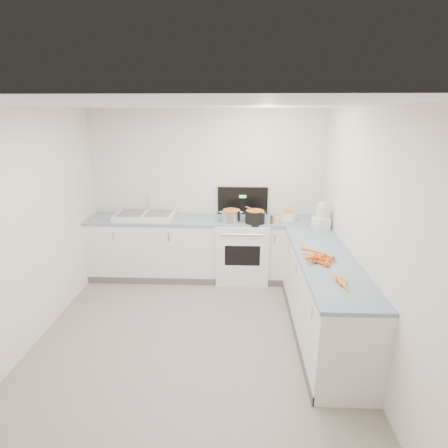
{
  "coord_description": "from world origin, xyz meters",
  "views": [
    {
      "loc": [
        0.48,
        -3.23,
        2.44
      ],
      "look_at": [
        0.3,
        1.1,
        1.05
      ],
      "focal_mm": 28.0,
      "sensor_mm": 36.0,
      "label": 1
    }
  ],
  "objects_px": {
    "mixing_bowl": "(288,216)",
    "sink": "(145,215)",
    "stove": "(242,249)",
    "spice_jar": "(278,221)",
    "food_processor": "(321,218)",
    "extract_bottle": "(272,220)",
    "black_pot": "(255,217)",
    "steel_pot": "(231,217)"
  },
  "relations": [
    {
      "from": "mixing_bowl",
      "to": "sink",
      "type": "bearing_deg",
      "value": 179.63
    },
    {
      "from": "stove",
      "to": "spice_jar",
      "type": "distance_m",
      "value": 0.73
    },
    {
      "from": "stove",
      "to": "mixing_bowl",
      "type": "height_order",
      "value": "stove"
    },
    {
      "from": "mixing_bowl",
      "to": "food_processor",
      "type": "height_order",
      "value": "food_processor"
    },
    {
      "from": "sink",
      "to": "mixing_bowl",
      "type": "relative_size",
      "value": 3.56
    },
    {
      "from": "stove",
      "to": "mixing_bowl",
      "type": "bearing_deg",
      "value": 0.17
    },
    {
      "from": "stove",
      "to": "extract_bottle",
      "type": "bearing_deg",
      "value": -27.34
    },
    {
      "from": "spice_jar",
      "to": "food_processor",
      "type": "xyz_separation_m",
      "value": [
        0.56,
        -0.2,
        0.11
      ]
    },
    {
      "from": "black_pot",
      "to": "mixing_bowl",
      "type": "xyz_separation_m",
      "value": [
        0.49,
        0.17,
        -0.02
      ]
    },
    {
      "from": "black_pot",
      "to": "spice_jar",
      "type": "distance_m",
      "value": 0.32
    },
    {
      "from": "sink",
      "to": "steel_pot",
      "type": "height_order",
      "value": "sink"
    },
    {
      "from": "stove",
      "to": "food_processor",
      "type": "xyz_separation_m",
      "value": [
        1.05,
        -0.39,
        0.62
      ]
    },
    {
      "from": "stove",
      "to": "black_pot",
      "type": "bearing_deg",
      "value": -44.01
    },
    {
      "from": "stove",
      "to": "sink",
      "type": "height_order",
      "value": "stove"
    },
    {
      "from": "sink",
      "to": "food_processor",
      "type": "height_order",
      "value": "food_processor"
    },
    {
      "from": "extract_bottle",
      "to": "steel_pot",
      "type": "bearing_deg",
      "value": 172.92
    },
    {
      "from": "mixing_bowl",
      "to": "black_pot",
      "type": "bearing_deg",
      "value": -161.18
    },
    {
      "from": "stove",
      "to": "steel_pot",
      "type": "xyz_separation_m",
      "value": [
        -0.17,
        -0.14,
        0.54
      ]
    },
    {
      "from": "stove",
      "to": "extract_bottle",
      "type": "xyz_separation_m",
      "value": [
        0.4,
        -0.21,
        0.52
      ]
    },
    {
      "from": "stove",
      "to": "sink",
      "type": "distance_m",
      "value": 1.54
    },
    {
      "from": "mixing_bowl",
      "to": "spice_jar",
      "type": "xyz_separation_m",
      "value": [
        -0.17,
        -0.19,
        -0.01
      ]
    },
    {
      "from": "stove",
      "to": "extract_bottle",
      "type": "distance_m",
      "value": 0.69
    },
    {
      "from": "black_pot",
      "to": "sink",
      "type": "bearing_deg",
      "value": 173.6
    },
    {
      "from": "stove",
      "to": "steel_pot",
      "type": "distance_m",
      "value": 0.59
    },
    {
      "from": "steel_pot",
      "to": "food_processor",
      "type": "xyz_separation_m",
      "value": [
        1.22,
        -0.25,
        0.08
      ]
    },
    {
      "from": "spice_jar",
      "to": "steel_pot",
      "type": "bearing_deg",
      "value": 175.52
    },
    {
      "from": "stove",
      "to": "food_processor",
      "type": "relative_size",
      "value": 3.76
    },
    {
      "from": "extract_bottle",
      "to": "black_pot",
      "type": "bearing_deg",
      "value": 169.59
    },
    {
      "from": "sink",
      "to": "spice_jar",
      "type": "bearing_deg",
      "value": -6.03
    },
    {
      "from": "steel_pot",
      "to": "food_processor",
      "type": "relative_size",
      "value": 0.74
    },
    {
      "from": "food_processor",
      "to": "stove",
      "type": "bearing_deg",
      "value": 159.73
    },
    {
      "from": "sink",
      "to": "spice_jar",
      "type": "xyz_separation_m",
      "value": [
        1.94,
        -0.21,
        0.01
      ]
    },
    {
      "from": "steel_pot",
      "to": "extract_bottle",
      "type": "bearing_deg",
      "value": -7.08
    },
    {
      "from": "mixing_bowl",
      "to": "stove",
      "type": "bearing_deg",
      "value": -179.83
    },
    {
      "from": "sink",
      "to": "extract_bottle",
      "type": "xyz_separation_m",
      "value": [
        1.85,
        -0.22,
        0.01
      ]
    },
    {
      "from": "stove",
      "to": "food_processor",
      "type": "bearing_deg",
      "value": -20.27
    },
    {
      "from": "steel_pot",
      "to": "spice_jar",
      "type": "bearing_deg",
      "value": -4.48
    },
    {
      "from": "steel_pot",
      "to": "mixing_bowl",
      "type": "xyz_separation_m",
      "value": [
        0.83,
        0.14,
        -0.02
      ]
    },
    {
      "from": "mixing_bowl",
      "to": "extract_bottle",
      "type": "height_order",
      "value": "mixing_bowl"
    },
    {
      "from": "spice_jar",
      "to": "mixing_bowl",
      "type": "bearing_deg",
      "value": 47.82
    },
    {
      "from": "mixing_bowl",
      "to": "spice_jar",
      "type": "distance_m",
      "value": 0.26
    },
    {
      "from": "extract_bottle",
      "to": "spice_jar",
      "type": "relative_size",
      "value": 1.12
    }
  ]
}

